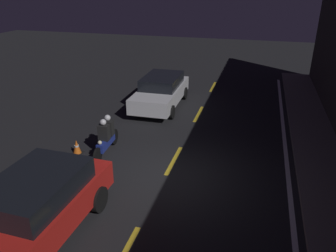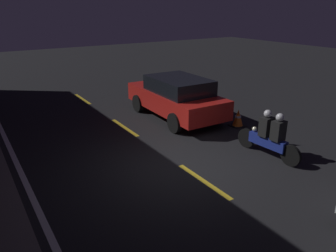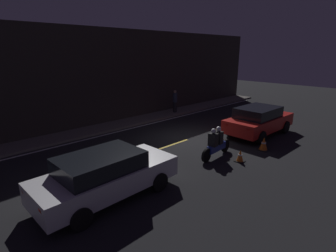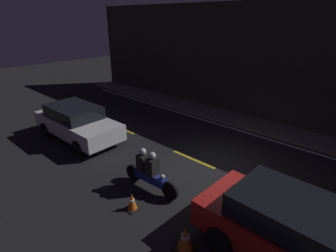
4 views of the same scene
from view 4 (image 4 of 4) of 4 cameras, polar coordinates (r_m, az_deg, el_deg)
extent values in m
plane|color=black|center=(9.80, 10.22, -9.11)|extent=(56.00, 56.00, 0.00)
cube|color=#605B56|center=(13.72, 21.33, -0.56)|extent=(28.00, 1.69, 0.12)
cube|color=#2D2826|center=(13.87, 24.64, 11.65)|extent=(28.00, 0.30, 5.87)
cube|color=gold|center=(16.79, -19.64, 3.60)|extent=(2.00, 0.14, 0.01)
cube|color=gold|center=(13.18, -10.17, -0.51)|extent=(2.00, 0.14, 0.01)
cube|color=gold|center=(10.28, 5.52, -7.20)|extent=(2.00, 0.14, 0.01)
cube|color=gold|center=(8.85, 30.32, -16.15)|extent=(2.00, 0.14, 0.01)
cube|color=silver|center=(12.80, 19.41, -2.21)|extent=(25.20, 0.14, 0.01)
cube|color=silver|center=(12.37, -19.03, 0.24)|extent=(4.55, 1.90, 0.67)
cube|color=black|center=(12.36, -19.90, 3.04)|extent=(2.52, 1.68, 0.51)
cube|color=red|center=(14.45, -21.59, 3.75)|extent=(0.06, 0.20, 0.10)
cube|color=red|center=(14.00, -25.82, 2.48)|extent=(0.06, 0.20, 0.10)
cylinder|color=black|center=(11.83, -11.69, -1.75)|extent=(0.63, 0.19, 0.62)
cylinder|color=black|center=(10.98, -19.08, -4.55)|extent=(0.63, 0.19, 0.62)
cylinder|color=black|center=(14.04, -18.65, 1.45)|extent=(0.63, 0.19, 0.62)
cylinder|color=black|center=(13.34, -25.17, -0.67)|extent=(0.63, 0.19, 0.62)
cube|color=red|center=(6.72, 26.71, -21.26)|extent=(4.51, 1.98, 0.69)
cube|color=black|center=(6.37, 25.76, -16.47)|extent=(2.50, 1.74, 0.55)
cube|color=red|center=(7.68, 12.67, -11.42)|extent=(0.06, 0.20, 0.10)
cube|color=red|center=(6.84, 7.02, -15.76)|extent=(0.06, 0.20, 0.10)
cylinder|color=black|center=(7.92, 18.77, -15.61)|extent=(0.70, 0.20, 0.70)
cylinder|color=black|center=(6.66, 11.12, -23.34)|extent=(0.70, 0.20, 0.70)
cylinder|color=black|center=(8.07, 0.37, -13.90)|extent=(0.60, 0.12, 0.59)
cylinder|color=black|center=(8.94, -7.51, -10.07)|extent=(0.60, 0.14, 0.59)
cube|color=navy|center=(8.40, -3.82, -11.07)|extent=(1.20, 0.31, 0.30)
sphere|color=#F2EABF|center=(7.99, -1.18, -10.98)|extent=(0.14, 0.14, 0.14)
cube|color=black|center=(8.11, -3.38, -8.83)|extent=(0.30, 0.38, 0.55)
sphere|color=silver|center=(7.92, -3.44, -6.45)|extent=(0.22, 0.22, 0.22)
cube|color=black|center=(8.35, -5.43, -7.90)|extent=(0.30, 0.38, 0.55)
sphere|color=silver|center=(8.16, -5.53, -5.57)|extent=(0.22, 0.22, 0.22)
cube|color=black|center=(7.95, -7.75, -17.35)|extent=(0.37, 0.37, 0.03)
cone|color=orange|center=(7.79, -7.86, -15.87)|extent=(0.28, 0.28, 0.49)
cylinder|color=white|center=(7.77, -7.87, -15.73)|extent=(0.16, 0.16, 0.06)
cube|color=black|center=(6.89, 3.70, -24.92)|extent=(0.49, 0.49, 0.03)
cone|color=orange|center=(6.67, 3.77, -23.11)|extent=(0.38, 0.38, 0.59)
cylinder|color=white|center=(6.65, 3.78, -22.93)|extent=(0.21, 0.21, 0.07)
camera|label=1|loc=(10.56, 68.97, 11.53)|focal=35.00mm
camera|label=2|loc=(16.04, 0.16, 19.02)|focal=35.00mm
camera|label=3|loc=(14.24, -54.61, 11.02)|focal=28.00mm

